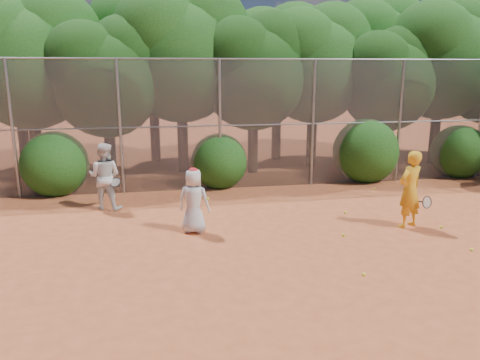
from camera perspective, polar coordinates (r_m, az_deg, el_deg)
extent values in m
plane|color=#A74925|center=(9.56, 8.71, -9.65)|extent=(80.00, 80.00, 0.00)
cylinder|color=gray|center=(14.96, -25.98, 5.49)|extent=(0.09, 0.09, 4.00)
cylinder|color=gray|center=(14.44, -14.41, 6.18)|extent=(0.09, 0.09, 4.00)
cylinder|color=gray|center=(14.53, -2.46, 6.64)|extent=(0.09, 0.09, 4.00)
cylinder|color=gray|center=(15.22, 8.88, 6.80)|extent=(0.09, 0.09, 4.00)
cylinder|color=gray|center=(16.44, 18.89, 6.73)|extent=(0.09, 0.09, 4.00)
cylinder|color=gray|center=(14.60, 1.48, 14.54)|extent=(20.00, 0.05, 0.05)
cylinder|color=gray|center=(14.70, 1.43, 6.72)|extent=(20.00, 0.04, 0.04)
cube|color=slate|center=(14.70, 1.43, 6.72)|extent=(20.00, 0.02, 4.00)
cylinder|color=black|center=(17.45, -23.59, 4.23)|extent=(0.38, 0.38, 2.52)
sphere|color=#164411|center=(17.28, -24.38, 12.32)|extent=(4.03, 4.03, 4.03)
sphere|color=#164411|center=(17.53, -21.73, 15.87)|extent=(3.23, 3.23, 3.23)
sphere|color=#164411|center=(17.19, -27.24, 14.74)|extent=(3.02, 3.02, 3.02)
cylinder|color=black|center=(16.39, -15.55, 3.71)|extent=(0.36, 0.36, 2.17)
sphere|color=black|center=(16.18, -16.03, 11.14)|extent=(3.47, 3.47, 3.47)
sphere|color=black|center=(16.47, -13.63, 14.34)|extent=(2.78, 2.78, 2.78)
sphere|color=black|center=(15.98, -18.51, 13.45)|extent=(2.60, 2.60, 2.60)
cylinder|color=black|center=(17.29, -7.00, 5.41)|extent=(0.39, 0.39, 2.66)
sphere|color=#164411|center=(17.12, -7.26, 14.08)|extent=(4.26, 4.26, 4.26)
sphere|color=#164411|center=(17.66, -4.55, 17.58)|extent=(3.40, 3.40, 3.40)
sphere|color=#164411|center=(16.81, -9.94, 16.91)|extent=(3.19, 3.19, 3.19)
cylinder|color=black|center=(17.05, 1.58, 4.74)|extent=(0.37, 0.37, 2.27)
sphere|color=black|center=(16.85, 1.63, 12.25)|extent=(3.64, 3.64, 3.64)
sphere|color=black|center=(17.38, 3.83, 15.27)|extent=(2.91, 2.91, 2.91)
sphere|color=black|center=(16.47, -0.40, 14.76)|extent=(2.73, 2.73, 2.73)
cylinder|color=black|center=(18.46, 8.72, 5.54)|extent=(0.38, 0.38, 2.45)
sphere|color=#164411|center=(18.29, 9.00, 13.01)|extent=(3.92, 3.92, 3.92)
sphere|color=#164411|center=(18.94, 11.04, 15.90)|extent=(3.14, 3.14, 3.14)
sphere|color=#164411|center=(17.81, 7.25, 15.58)|extent=(2.94, 2.94, 2.94)
cylinder|color=black|center=(18.55, 17.06, 4.59)|extent=(0.36, 0.36, 2.10)
sphere|color=black|center=(18.36, 17.51, 10.94)|extent=(3.36, 3.36, 3.36)
sphere|color=black|center=(18.97, 19.07, 13.44)|extent=(2.69, 2.69, 2.69)
sphere|color=black|center=(17.86, 16.33, 13.13)|extent=(2.52, 2.52, 2.52)
cylinder|color=black|center=(20.28, 22.67, 5.56)|extent=(0.39, 0.39, 2.59)
sphere|color=#164411|center=(20.13, 23.34, 12.72)|extent=(4.14, 4.14, 4.14)
sphere|color=#164411|center=(20.96, 24.94, 15.40)|extent=(3.32, 3.32, 3.32)
sphere|color=#164411|center=(19.50, 22.24, 15.27)|extent=(3.11, 3.11, 3.11)
cylinder|color=black|center=(19.90, -24.94, 5.26)|extent=(0.39, 0.39, 2.62)
sphere|color=#164411|center=(19.75, -25.70, 12.65)|extent=(4.20, 4.20, 4.20)
sphere|color=#164411|center=(20.00, -23.29, 15.90)|extent=(3.36, 3.36, 3.36)
cylinder|color=black|center=(19.44, -10.36, 6.39)|extent=(0.40, 0.40, 2.80)
sphere|color=#164411|center=(19.30, -10.71, 14.50)|extent=(4.48, 4.48, 4.48)
sphere|color=#164411|center=(19.82, -8.13, 17.80)|extent=(3.58, 3.58, 3.58)
sphere|color=#164411|center=(19.02, -13.31, 17.10)|extent=(3.36, 3.36, 3.36)
cylinder|color=black|center=(19.69, 4.45, 6.24)|extent=(0.38, 0.38, 2.52)
sphere|color=#164411|center=(19.53, 4.59, 13.45)|extent=(4.03, 4.03, 4.03)
sphere|color=#164411|center=(20.16, 6.65, 16.27)|extent=(3.23, 3.23, 3.23)
sphere|color=#164411|center=(19.09, 2.74, 15.90)|extent=(3.02, 3.02, 3.02)
cylinder|color=black|center=(21.79, 15.66, 6.77)|extent=(0.40, 0.40, 2.73)
sphere|color=#164411|center=(21.66, 16.12, 13.80)|extent=(4.37, 4.37, 4.37)
sphere|color=#164411|center=(22.49, 17.89, 16.45)|extent=(3.49, 3.49, 3.49)
sphere|color=#164411|center=(21.07, 14.74, 16.29)|extent=(3.28, 3.28, 3.28)
sphere|color=#164411|center=(15.16, -21.67, 2.15)|extent=(2.00, 2.00, 2.00)
sphere|color=#164411|center=(14.99, -2.57, 2.60)|extent=(1.80, 1.80, 1.80)
sphere|color=#164411|center=(16.37, 15.07, 3.78)|extent=(2.20, 2.20, 2.20)
sphere|color=#164411|center=(18.16, 25.11, 3.41)|extent=(1.90, 1.90, 1.90)
imported|color=gold|center=(11.80, 20.00, -1.08)|extent=(0.79, 0.66, 1.86)
torus|color=black|center=(11.88, 21.83, -2.54)|extent=(0.31, 0.16, 0.30)
cylinder|color=black|center=(12.02, 21.04, -2.46)|extent=(0.12, 0.28, 0.08)
imported|color=silver|center=(10.82, -5.65, -2.55)|extent=(0.86, 0.72, 1.51)
ellipsoid|color=red|center=(10.64, -5.74, 1.16)|extent=(0.22, 0.22, 0.13)
sphere|color=yellow|center=(10.63, -3.96, -2.28)|extent=(0.07, 0.07, 0.07)
imported|color=silver|center=(13.04, -16.17, 0.43)|extent=(1.04, 0.91, 1.81)
torus|color=black|center=(12.74, -14.93, -0.27)|extent=(0.38, 0.35, 0.23)
cylinder|color=black|center=(12.91, -14.55, -0.81)|extent=(0.12, 0.21, 0.23)
sphere|color=yellow|center=(12.21, 23.34, -5.29)|extent=(0.07, 0.07, 0.07)
sphere|color=yellow|center=(12.64, 12.67, -3.85)|extent=(0.07, 0.07, 0.07)
sphere|color=yellow|center=(9.07, 14.87, -11.07)|extent=(0.07, 0.07, 0.07)
sphere|color=yellow|center=(11.01, 26.38, -7.61)|extent=(0.07, 0.07, 0.07)
sphere|color=yellow|center=(10.96, 12.51, -6.56)|extent=(0.07, 0.07, 0.07)
sphere|color=yellow|center=(15.30, 16.03, -1.03)|extent=(0.07, 0.07, 0.07)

